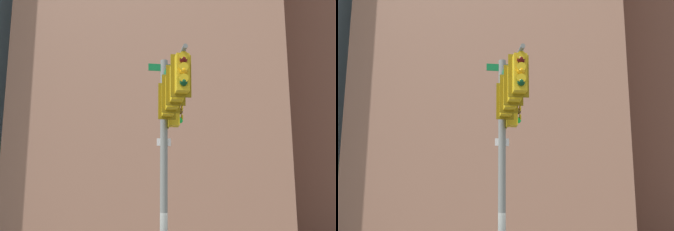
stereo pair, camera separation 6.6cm
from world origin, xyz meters
TOP-DOWN VIEW (x-y plane):
  - signal_pole_assembly at (0.30, -0.76)m, footprint 2.00×4.09m

SIDE VIEW (x-z plane):
  - signal_pole_assembly at x=0.30m, z-range 1.50..8.98m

